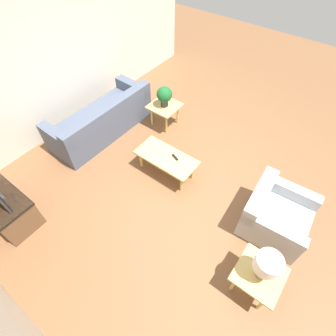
# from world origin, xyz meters

# --- Properties ---
(ground_plane) EXTENTS (14.00, 14.00, 0.00)m
(ground_plane) POSITION_xyz_m (0.00, 0.00, 0.00)
(ground_plane) COLOR brown
(wall_right) EXTENTS (0.12, 7.20, 2.70)m
(wall_right) POSITION_xyz_m (3.06, 0.00, 1.35)
(wall_right) COLOR silver
(wall_right) RESTS_ON ground_plane
(sofa) EXTENTS (0.89, 2.19, 0.78)m
(sofa) POSITION_xyz_m (2.21, -0.04, 0.30)
(sofa) COLOR #4C566B
(sofa) RESTS_ON ground_plane
(armchair) EXTENTS (0.95, 0.99, 0.71)m
(armchair) POSITION_xyz_m (-1.45, -0.09, 0.28)
(armchair) COLOR #A8ADB2
(armchair) RESTS_ON ground_plane
(coffee_table) EXTENTS (1.10, 0.52, 0.41)m
(coffee_table) POSITION_xyz_m (0.50, 0.04, 0.36)
(coffee_table) COLOR tan
(coffee_table) RESTS_ON ground_plane
(side_table_plant) EXTENTS (0.58, 0.58, 0.49)m
(side_table_plant) POSITION_xyz_m (1.35, -1.01, 0.42)
(side_table_plant) COLOR tan
(side_table_plant) RESTS_ON ground_plane
(side_table_lamp) EXTENTS (0.58, 0.58, 0.49)m
(side_table_lamp) POSITION_xyz_m (-1.64, 0.94, 0.42)
(side_table_lamp) COLOR tan
(side_table_lamp) RESTS_ON ground_plane
(tv_stand_chest) EXTENTS (1.11, 0.56, 0.56)m
(tv_stand_chest) POSITION_xyz_m (1.94, 2.30, 0.30)
(tv_stand_chest) COLOR brown
(tv_stand_chest) RESTS_ON ground_plane
(potted_plant) EXTENTS (0.31, 0.31, 0.42)m
(potted_plant) POSITION_xyz_m (1.35, -1.01, 0.73)
(potted_plant) COLOR #333338
(potted_plant) RESTS_ON side_table_plant
(table_lamp) EXTENTS (0.31, 0.31, 0.45)m
(table_lamp) POSITION_xyz_m (-1.64, 0.94, 0.79)
(table_lamp) COLOR #997F4C
(table_lamp) RESTS_ON side_table_lamp
(remote_control) EXTENTS (0.16, 0.09, 0.02)m
(remote_control) POSITION_xyz_m (0.37, -0.03, 0.42)
(remote_control) COLOR black
(remote_control) RESTS_ON coffee_table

